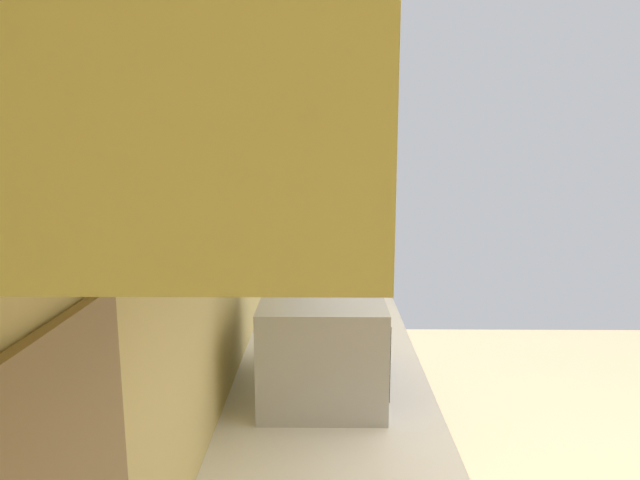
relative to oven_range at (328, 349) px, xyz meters
The scene contains 4 objects.
wall_back 1.69m from the oven_range, 165.30° to the left, with size 3.96×0.12×2.55m, color #E9CF7C.
upper_cabinets 2.35m from the oven_range, behind, with size 1.77×0.34×0.67m.
oven_range is the anchor object (origin of this frame).
microwave 1.53m from the oven_range, behind, with size 0.51×0.37×0.32m.
Camera 1 is at (-1.62, 1.16, 1.67)m, focal length 30.56 mm.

